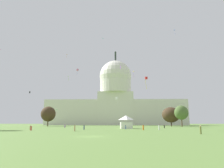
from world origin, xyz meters
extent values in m
plane|color=olive|center=(0.00, 0.00, 0.00)|extent=(800.00, 800.00, 0.00)
cube|color=silver|center=(-30.86, 164.53, 11.65)|extent=(65.36, 19.08, 23.30)
cube|color=silver|center=(34.50, 164.53, 11.65)|extent=(65.36, 19.08, 23.30)
cube|color=silver|center=(1.82, 164.53, 15.23)|extent=(32.78, 20.98, 30.47)
cylinder|color=silver|center=(1.82, 164.53, 38.53)|extent=(29.49, 29.49, 16.12)
sphere|color=silver|center=(1.82, 164.53, 46.59)|extent=(30.68, 30.68, 30.68)
cylinder|color=#2D3833|center=(1.82, 164.53, 66.78)|extent=(1.80, 1.80, 9.72)
cube|color=white|center=(7.63, 48.89, 1.23)|extent=(4.77, 7.08, 2.46)
pyramid|color=white|center=(7.63, 48.89, 4.25)|extent=(5.01, 7.43, 1.79)
cylinder|color=#42301E|center=(-39.90, 97.35, 2.44)|extent=(0.62, 0.62, 4.88)
ellipsoid|color=#42301E|center=(-39.90, 97.35, 7.73)|extent=(12.91, 12.91, 9.49)
cylinder|color=brown|center=(40.73, 87.19, 2.77)|extent=(0.65, 0.65, 5.54)
ellipsoid|color=#4C6633|center=(40.73, 87.19, 7.99)|extent=(11.26, 11.03, 8.17)
cylinder|color=#42301E|center=(37.58, 98.81, 2.15)|extent=(0.58, 0.58, 4.29)
ellipsoid|color=#42301E|center=(37.58, 98.81, 7.16)|extent=(11.60, 10.85, 9.58)
cylinder|color=orange|center=(12.38, 31.22, 0.72)|extent=(0.62, 0.62, 1.45)
sphere|color=brown|center=(12.38, 31.22, 1.56)|extent=(0.32, 0.32, 0.23)
cylinder|color=olive|center=(21.39, 8.01, 0.75)|extent=(0.47, 0.47, 1.50)
sphere|color=beige|center=(21.39, 8.01, 1.63)|extent=(0.36, 0.36, 0.26)
cylinder|color=tan|center=(-24.37, 33.48, 0.64)|extent=(0.53, 0.53, 1.27)
sphere|color=tan|center=(-24.37, 33.48, 1.38)|extent=(0.25, 0.25, 0.21)
cylinder|color=#703D93|center=(-19.53, 59.75, 0.71)|extent=(0.46, 0.46, 1.41)
sphere|color=beige|center=(-19.53, 59.75, 1.53)|extent=(0.27, 0.27, 0.23)
cylinder|color=black|center=(23.86, 54.67, 0.63)|extent=(0.44, 0.44, 1.27)
sphere|color=#A37556|center=(23.86, 54.67, 1.38)|extent=(0.26, 0.26, 0.23)
cylinder|color=tan|center=(-7.42, 22.37, 0.76)|extent=(0.50, 0.50, 1.52)
sphere|color=brown|center=(-7.42, 22.37, 1.64)|extent=(0.31, 0.31, 0.25)
cylinder|color=silver|center=(17.47, 32.21, 0.75)|extent=(0.50, 0.50, 1.50)
sphere|color=brown|center=(17.47, 32.21, 1.61)|extent=(0.29, 0.29, 0.23)
cylinder|color=#3D5684|center=(7.14, 39.39, 0.68)|extent=(0.41, 0.41, 1.37)
sphere|color=brown|center=(7.14, 39.39, 1.49)|extent=(0.28, 0.28, 0.24)
cylinder|color=red|center=(-21.41, 26.98, 0.63)|extent=(0.41, 0.41, 1.25)
sphere|color=beige|center=(-21.41, 26.98, 1.35)|extent=(0.24, 0.24, 0.20)
cylinder|color=navy|center=(-6.74, 34.26, 0.72)|extent=(0.38, 0.38, 1.44)
sphere|color=#A37556|center=(-6.74, 34.26, 1.55)|extent=(0.27, 0.27, 0.24)
cube|color=purple|center=(5.69, 65.45, 29.46)|extent=(0.40, 1.14, 1.48)
pyramid|color=green|center=(-31.79, 86.20, 9.26)|extent=(1.30, 1.23, 0.30)
cylinder|color=pink|center=(-31.72, 86.52, 7.23)|extent=(0.27, 0.13, 3.17)
cube|color=black|center=(-37.58, 61.95, 16.56)|extent=(0.38, 0.65, 0.95)
cube|color=pink|center=(-23.98, 106.87, 38.48)|extent=(1.47, 1.44, 0.65)
cube|color=pink|center=(-23.98, 106.87, 39.16)|extent=(1.47, 1.44, 0.65)
cylinder|color=blue|center=(-24.17, 106.87, 36.74)|extent=(0.44, 0.24, 2.97)
pyramid|color=yellow|center=(-29.20, 141.81, 20.88)|extent=(1.19, 0.83, 0.24)
cube|color=white|center=(3.77, 75.60, 14.77)|extent=(1.32, 1.26, 0.74)
cube|color=white|center=(3.77, 75.60, 15.49)|extent=(1.32, 1.26, 0.74)
cylinder|color=white|center=(3.96, 75.60, 13.11)|extent=(0.34, 0.27, 2.88)
pyramid|color=#8CD133|center=(-25.33, 88.40, 29.79)|extent=(0.97, 1.34, 0.41)
cylinder|color=#8CD133|center=(-25.62, 88.34, 28.21)|extent=(0.19, 0.11, 1.67)
pyramid|color=gold|center=(13.49, 78.09, 29.81)|extent=(1.13, 1.24, 0.28)
cylinder|color=purple|center=(13.19, 77.92, 27.90)|extent=(0.18, 0.23, 2.95)
cube|color=red|center=(13.99, 32.95, 16.77)|extent=(0.83, 0.83, 0.35)
cube|color=red|center=(13.99, 32.95, 17.22)|extent=(0.83, 0.83, 0.35)
cylinder|color=yellow|center=(13.80, 32.95, 14.87)|extent=(0.54, 0.19, 3.44)
pyramid|color=teal|center=(-6.31, 100.61, 58.98)|extent=(1.48, 1.85, 0.33)
pyramid|color=blue|center=(37.71, 79.79, 54.79)|extent=(0.71, 1.17, 0.29)
cylinder|color=blue|center=(37.62, 79.76, 53.28)|extent=(0.14, 0.38, 2.04)
pyramid|color=#33BCDB|center=(-5.42, 112.11, 33.45)|extent=(1.57, 1.76, 0.24)
cylinder|color=#33BCDB|center=(-5.02, 111.91, 31.20)|extent=(0.40, 0.10, 2.62)
pyramid|color=orange|center=(-33.98, 114.03, 51.93)|extent=(1.21, 1.46, 0.14)
cylinder|color=orange|center=(-33.91, 113.88, 50.44)|extent=(0.25, 0.29, 1.60)
camera|label=1|loc=(4.69, -36.70, 2.31)|focal=34.01mm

